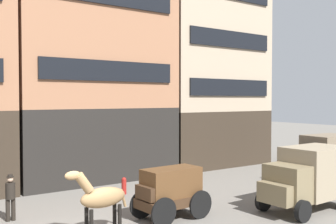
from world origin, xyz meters
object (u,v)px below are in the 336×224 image
at_px(delivery_truck_near, 308,176).
at_px(cargo_wagon, 170,190).
at_px(pedestrian_officer, 10,195).
at_px(delivery_truck_far, 322,157).
at_px(fire_hydrant_curbside, 124,185).
at_px(draft_horse, 101,197).

bearing_deg(delivery_truck_near, cargo_wagon, 157.87).
xyz_separation_m(cargo_wagon, pedestrian_officer, (-5.17, 3.28, -0.17)).
height_order(delivery_truck_near, delivery_truck_far, same).
relative_size(delivery_truck_near, fire_hydrant_curbside, 5.29).
bearing_deg(delivery_truck_far, pedestrian_officer, 170.97).
xyz_separation_m(cargo_wagon, delivery_truck_far, (10.96, 0.71, 0.28)).
bearing_deg(cargo_wagon, delivery_truck_near, -22.13).
height_order(cargo_wagon, fire_hydrant_curbside, cargo_wagon).
height_order(draft_horse, delivery_truck_near, delivery_truck_near).
relative_size(draft_horse, pedestrian_officer, 1.31).
bearing_deg(cargo_wagon, pedestrian_officer, 147.62).
xyz_separation_m(delivery_truck_far, fire_hydrant_curbside, (-10.53, 3.85, -1.00)).
relative_size(delivery_truck_far, fire_hydrant_curbside, 5.37).
bearing_deg(fire_hydrant_curbside, draft_horse, -126.56).
relative_size(pedestrian_officer, fire_hydrant_curbside, 2.16).
bearing_deg(fire_hydrant_curbside, delivery_truck_far, -20.08).
bearing_deg(cargo_wagon, fire_hydrant_curbside, 84.55).
relative_size(delivery_truck_near, pedestrian_officer, 2.44).
bearing_deg(pedestrian_officer, delivery_truck_near, -27.33).
bearing_deg(pedestrian_officer, draft_horse, -55.93).
xyz_separation_m(cargo_wagon, delivery_truck_near, (5.51, -2.24, 0.28)).
bearing_deg(fire_hydrant_curbside, cargo_wagon, -95.45).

